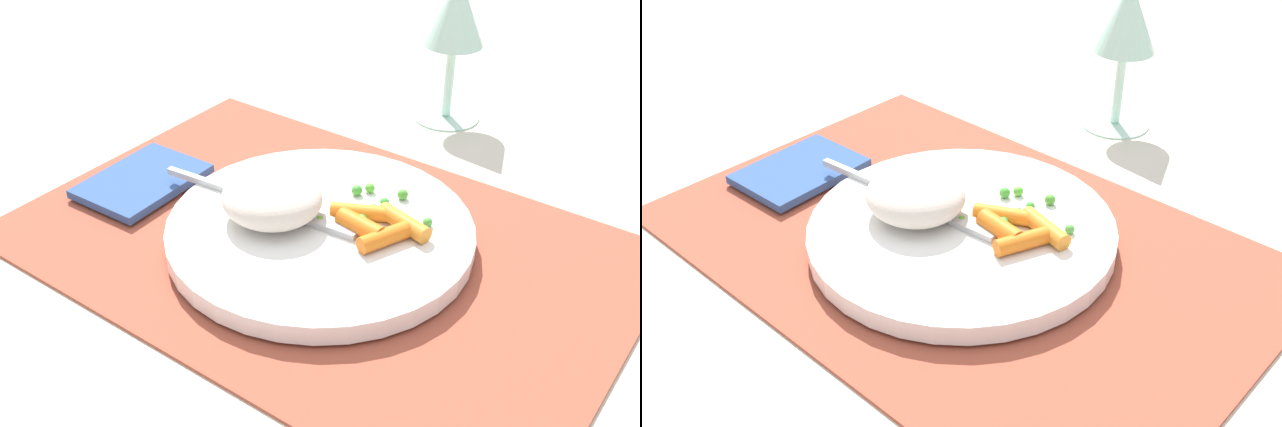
{
  "view_description": "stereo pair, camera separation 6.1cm",
  "coord_description": "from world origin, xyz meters",
  "views": [
    {
      "loc": [
        0.31,
        -0.43,
        0.38
      ],
      "look_at": [
        0.0,
        0.0,
        0.03
      ],
      "focal_mm": 42.88,
      "sensor_mm": 36.0,
      "label": 1
    },
    {
      "loc": [
        0.36,
        -0.39,
        0.38
      ],
      "look_at": [
        0.0,
        0.0,
        0.03
      ],
      "focal_mm": 42.88,
      "sensor_mm": 36.0,
      "label": 2
    }
  ],
  "objects": [
    {
      "name": "placemat",
      "position": [
        0.0,
        0.0,
        0.0
      ],
      "size": [
        0.51,
        0.34,
        0.01
      ],
      "primitive_type": "cube",
      "color": "#9E4733",
      "rests_on": "ground_plane"
    },
    {
      "name": "ground_plane",
      "position": [
        0.0,
        0.0,
        0.0
      ],
      "size": [
        2.4,
        2.4,
        0.0
      ],
      "primitive_type": "plane",
      "color": "beige"
    },
    {
      "name": "plate",
      "position": [
        0.0,
        0.0,
        0.01
      ],
      "size": [
        0.26,
        0.26,
        0.02
      ],
      "primitive_type": "cylinder",
      "color": "white",
      "rests_on": "placemat"
    },
    {
      "name": "pea_scatter",
      "position": [
        0.03,
        0.05,
        0.03
      ],
      "size": [
        0.08,
        0.08,
        0.01
      ],
      "color": "green",
      "rests_on": "plate"
    },
    {
      "name": "fork",
      "position": [
        -0.04,
        -0.0,
        0.03
      ],
      "size": [
        0.2,
        0.03,
        0.01
      ],
      "color": "#B8B8B8",
      "rests_on": "plate"
    },
    {
      "name": "wine_glass",
      "position": [
        -0.03,
        0.28,
        0.11
      ],
      "size": [
        0.07,
        0.07,
        0.16
      ],
      "color": "#B2E0CC",
      "rests_on": "ground_plane"
    },
    {
      "name": "rice_mound",
      "position": [
        -0.04,
        -0.02,
        0.04
      ],
      "size": [
        0.09,
        0.08,
        0.04
      ],
      "primitive_type": "ellipsoid",
      "color": "beige",
      "rests_on": "plate"
    },
    {
      "name": "napkin",
      "position": [
        -0.19,
        -0.03,
        0.01
      ],
      "size": [
        0.09,
        0.12,
        0.01
      ],
      "primitive_type": "cube",
      "rotation": [
        0.0,
        0.0,
        0.04
      ],
      "color": "#33518C",
      "rests_on": "placemat"
    },
    {
      "name": "carrot_portion",
      "position": [
        0.05,
        0.02,
        0.03
      ],
      "size": [
        0.09,
        0.06,
        0.02
      ],
      "color": "orange",
      "rests_on": "plate"
    }
  ]
}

